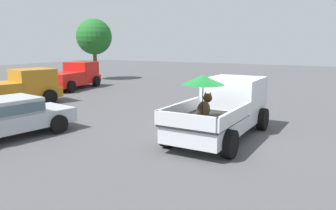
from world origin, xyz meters
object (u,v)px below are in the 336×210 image
Objects in this scene: pickup_truck_red at (14,88)px; parked_sedan_far at (6,116)px; pickup_truck_far at (74,76)px; pickup_truck_main at (225,107)px.

pickup_truck_red is 6.39m from parked_sedan_far.
pickup_truck_far is (6.27, 1.98, 0.00)m from pickup_truck_red.
pickup_truck_main is 11.23m from pickup_truck_red.
pickup_truck_red is at bearing 90.34° from pickup_truck_main.
pickup_truck_main reaches higher than pickup_truck_far.
pickup_truck_main is at bearing -48.79° from parked_sedan_far.
parked_sedan_far is at bearing 122.78° from pickup_truck_main.
pickup_truck_main reaches higher than pickup_truck_red.
pickup_truck_red is at bearing -173.07° from pickup_truck_far.
pickup_truck_red is 1.01× the size of pickup_truck_far.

